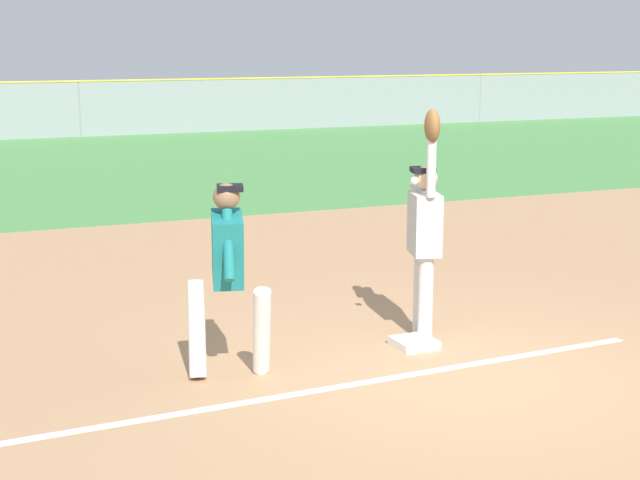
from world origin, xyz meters
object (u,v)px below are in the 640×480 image
fielder (425,227)px  parked_car_black (359,99)px  runner (228,266)px  first_base (414,343)px  parked_car_green (15,107)px  parked_car_silver (196,102)px  baseball (415,181)px

fielder → parked_car_black: size_ratio=0.50×
fielder → runner: 2.14m
first_base → parked_car_green: (-1.47, 25.51, 0.63)m
fielder → parked_car_silver: 25.74m
first_base → fielder: bearing=47.0°
first_base → parked_car_silver: parked_car_silver is taller
parked_car_silver → baseball: bearing=-97.2°
runner → baseball: 1.95m
parked_car_silver → fielder: bearing=-96.7°
first_base → baseball: bearing=-142.2°
parked_car_black → parked_car_green: bearing=-178.0°
first_base → parked_car_silver: 26.01m
fielder → parked_car_green: fielder is taller
fielder → parked_car_black: fielder is taller
runner → parked_car_silver: size_ratio=0.38×
fielder → parked_car_silver: (4.44, 25.35, -0.45)m
runner → baseball: size_ratio=23.24×
parked_car_silver → parked_car_black: (5.98, -0.75, 0.00)m
parked_car_green → parked_car_silver: size_ratio=1.01×
fielder → parked_car_green: (-1.68, 25.28, -0.45)m
fielder → runner: (-2.10, -0.36, -0.12)m
first_base → runner: bearing=-176.0°
parked_car_green → runner: bearing=-86.0°
fielder → parked_car_black: 26.73m
first_base → baseball: baseball is taller
fielder → baseball: (-0.27, -0.27, 0.51)m
parked_car_green → parked_car_black: same height
parked_car_green → fielder: bearing=-81.2°
baseball → parked_car_black: size_ratio=0.02×
runner → parked_car_black: size_ratio=0.38×
baseball → parked_car_silver: 26.07m
first_base → runner: runner is taller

